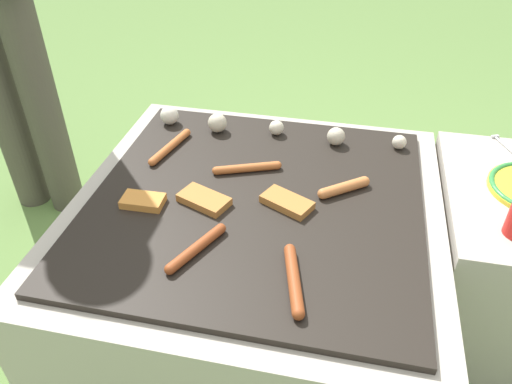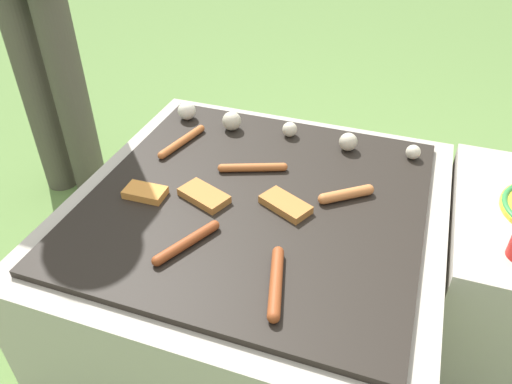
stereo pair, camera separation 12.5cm
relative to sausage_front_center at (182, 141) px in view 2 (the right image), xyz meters
The scene contains 11 objects.
ground_plane 0.56m from the sausage_front_center, 30.78° to the right, with size 14.00×14.00×0.00m, color #608442.
grill 0.41m from the sausage_front_center, 30.78° to the right, with size 0.94×0.94×0.44m.
sausage_mid_left 0.44m from the sausage_front_center, 62.59° to the right, with size 0.09×0.17×0.02m.
sausage_front_center is the anchor object (origin of this frame).
sausage_back_right 0.51m from the sausage_front_center, 11.11° to the right, with size 0.13×0.10×0.03m.
sausage_back_left 0.25m from the sausage_front_center, 14.05° to the right, with size 0.18×0.08×0.02m.
sausage_front_left 0.61m from the sausage_front_center, 45.89° to the right, with size 0.07×0.20×0.03m.
bread_slice_right 0.26m from the sausage_front_center, 85.36° to the right, with size 0.10×0.06×0.02m.
bread_slice_center 0.41m from the sausage_front_center, 26.49° to the right, with size 0.14×0.11×0.02m.
bread_slice_left 0.27m from the sausage_front_center, 52.47° to the right, with size 0.14×0.11×0.02m.
mushroom_row 0.26m from the sausage_front_center, 33.22° to the left, with size 0.75×0.07×0.06m.
Camera 2 is at (0.33, -0.94, 1.21)m, focal length 35.00 mm.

